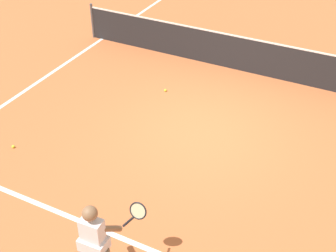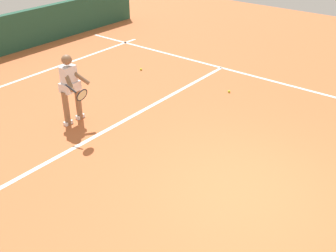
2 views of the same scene
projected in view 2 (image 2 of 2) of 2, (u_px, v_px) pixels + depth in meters
name	position (u px, v px, depth m)	size (l,w,h in m)	color
ground_plane	(251.00, 193.00, 6.86)	(25.53, 25.53, 0.00)	#C66638
baseline_marking	(4.00, 86.00, 10.80)	(10.36, 0.10, 0.01)	white
service_line_marking	(107.00, 130.00, 8.72)	(9.36, 0.10, 0.01)	white
tennis_player	(71.00, 87.00, 8.65)	(0.76, 0.95, 1.55)	#8C6647
tennis_ball_near	(141.00, 69.00, 11.75)	(0.07, 0.07, 0.07)	#D1E533
tennis_ball_mid	(229.00, 91.00, 10.40)	(0.07, 0.07, 0.07)	#D1E533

